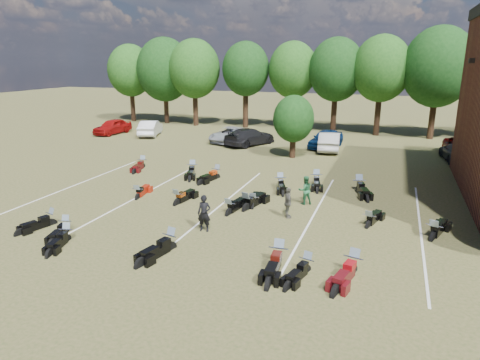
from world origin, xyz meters
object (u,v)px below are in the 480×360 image
at_px(motorcycle_7, 138,199).
at_px(motorcycle_14, 143,168).
at_px(person_green, 305,190).
at_px(motorcycle_0, 67,241).
at_px(person_grey, 288,203).
at_px(motorcycle_3, 170,250).
at_px(car_4, 326,139).
at_px(person_black, 204,213).
at_px(car_0, 112,127).

height_order(motorcycle_7, motorcycle_14, motorcycle_14).
distance_m(person_green, motorcycle_0, 12.10).
height_order(person_green, person_grey, person_green).
bearing_deg(motorcycle_0, person_green, 29.19).
bearing_deg(motorcycle_3, car_4, 95.29).
xyz_separation_m(person_green, motorcycle_7, (-9.05, -2.28, -0.79)).
bearing_deg(motorcycle_0, person_black, 16.24).
bearing_deg(car_0, motorcycle_14, -40.38).
xyz_separation_m(car_4, person_grey, (0.98, -18.05, -0.01)).
bearing_deg(motorcycle_7, motorcycle_0, 84.56).
xyz_separation_m(motorcycle_0, motorcycle_7, (-0.35, 6.09, 0.00)).
relative_size(car_4, motorcycle_3, 1.97).
distance_m(person_black, person_green, 6.37).
xyz_separation_m(car_4, motorcycle_14, (-11.29, -11.80, -0.80)).
bearing_deg(person_black, person_grey, 35.01).
bearing_deg(person_green, motorcycle_14, -48.83).
height_order(motorcycle_3, motorcycle_14, motorcycle_3).
height_order(car_4, person_black, person_black).
distance_m(car_4, person_green, 15.77).
bearing_deg(motorcycle_3, person_black, 89.74).
distance_m(motorcycle_0, motorcycle_14, 12.90).
bearing_deg(person_green, car_4, -116.72).
bearing_deg(car_4, car_0, -166.14).
xyz_separation_m(person_grey, motorcycle_3, (-3.69, -5.27, -0.78)).
relative_size(car_0, person_green, 2.87).
relative_size(person_green, person_grey, 1.01).
height_order(person_black, person_grey, person_black).
distance_m(person_black, person_grey, 4.34).
xyz_separation_m(person_black, person_green, (3.56, 5.29, -0.06)).
height_order(car_0, person_black, person_black).
xyz_separation_m(person_black, person_grey, (3.18, 2.94, -0.07)).
bearing_deg(motorcycle_3, person_green, 73.84).
relative_size(person_black, motorcycle_14, 0.77).
bearing_deg(person_grey, car_4, -22.26).
bearing_deg(motorcycle_0, car_0, 107.19).
xyz_separation_m(motorcycle_0, motorcycle_3, (4.64, 0.76, 0.00)).
height_order(person_grey, motorcycle_0, person_grey).
height_order(person_black, person_green, person_black).
xyz_separation_m(car_4, motorcycle_3, (-2.71, -23.32, -0.80)).
distance_m(person_black, motorcycle_0, 6.06).
relative_size(motorcycle_7, motorcycle_14, 0.92).
xyz_separation_m(motorcycle_0, motorcycle_14, (-3.94, 12.28, 0.00)).
bearing_deg(person_black, car_0, 126.25).
bearing_deg(car_4, person_black, -83.29).
distance_m(car_0, motorcycle_7, 22.68).
xyz_separation_m(car_4, motorcycle_0, (-7.35, -24.08, -0.80)).
height_order(car_4, person_grey, car_4).
bearing_deg(motorcycle_14, motorcycle_7, -71.44).
bearing_deg(person_grey, motorcycle_0, 100.53).
bearing_deg(motorcycle_0, motorcycle_14, 93.11).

